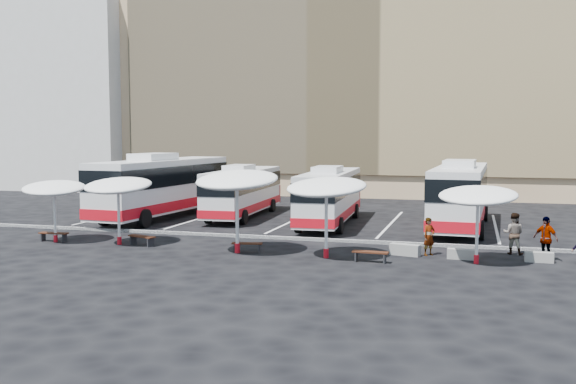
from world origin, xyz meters
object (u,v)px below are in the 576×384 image
(bus_1, at_px, (243,190))
(bus_0, at_px, (163,185))
(wood_bench_1, at_px, (142,238))
(passenger_2, at_px, (545,239))
(sunshade_0, at_px, (54,188))
(sunshade_3, at_px, (326,187))
(sunshade_4, at_px, (478,196))
(conc_bench_0, at_px, (405,250))
(wood_bench_3, at_px, (370,254))
(passenger_0, at_px, (429,237))
(sunshade_1, at_px, (118,186))
(wood_bench_0, at_px, (54,235))
(sunshade_2, at_px, (237,180))
(wood_bench_2, at_px, (247,245))
(bus_3, at_px, (460,193))
(conc_bench_2, at_px, (539,257))
(conc_bench_1, at_px, (461,254))
(passenger_1, at_px, (514,234))
(bus_2, at_px, (330,194))

(bus_1, bearing_deg, bus_0, -160.49)
(wood_bench_1, bearing_deg, passenger_2, 4.19)
(sunshade_0, distance_m, sunshade_3, 13.83)
(bus_0, relative_size, sunshade_4, 3.59)
(sunshade_0, xyz_separation_m, conc_bench_0, (17.03, 1.23, -2.43))
(wood_bench_3, distance_m, passenger_0, 3.21)
(sunshade_1, xyz_separation_m, wood_bench_0, (-3.60, -0.14, -2.51))
(sunshade_2, height_order, wood_bench_2, sunshade_2)
(bus_0, bearing_deg, bus_1, 26.35)
(bus_0, height_order, wood_bench_1, bus_0)
(bus_3, xyz_separation_m, sunshade_3, (-5.33, -10.90, 1.05))
(wood_bench_1, height_order, passenger_2, passenger_2)
(sunshade_4, bearing_deg, conc_bench_2, 23.17)
(sunshade_4, height_order, wood_bench_2, sunshade_4)
(sunshade_0, relative_size, conc_bench_1, 3.44)
(conc_bench_0, bearing_deg, sunshade_0, -175.85)
(sunshade_2, bearing_deg, conc_bench_2, 6.70)
(wood_bench_1, xyz_separation_m, passenger_2, (18.21, 1.33, 0.58))
(sunshade_3, distance_m, sunshade_4, 6.25)
(passenger_0, xyz_separation_m, passenger_1, (3.59, 1.32, 0.09))
(passenger_0, xyz_separation_m, passenger_2, (4.78, 0.13, 0.10))
(conc_bench_2, bearing_deg, bus_2, 140.90)
(wood_bench_2, height_order, passenger_1, passenger_1)
(conc_bench_0, xyz_separation_m, passenger_1, (4.60, 1.58, 0.68))
(conc_bench_1, height_order, passenger_2, passenger_2)
(wood_bench_3, relative_size, passenger_1, 0.82)
(conc_bench_2, distance_m, passenger_1, 1.96)
(sunshade_3, xyz_separation_m, wood_bench_1, (-9.21, 0.62, -2.69))
(wood_bench_2, xyz_separation_m, conc_bench_2, (12.49, 1.20, -0.11))
(sunshade_3, distance_m, wood_bench_2, 4.65)
(bus_0, height_order, passenger_0, bus_0)
(bus_3, xyz_separation_m, conc_bench_2, (3.41, -9.33, -1.80))
(bus_2, distance_m, passenger_0, 10.73)
(sunshade_3, relative_size, wood_bench_0, 2.70)
(bus_3, height_order, conc_bench_1, bus_3)
(wood_bench_0, relative_size, wood_bench_3, 0.99)
(bus_0, xyz_separation_m, wood_bench_1, (3.87, -9.80, -1.77))
(sunshade_1, distance_m, passenger_0, 14.81)
(bus_0, relative_size, wood_bench_3, 8.73)
(sunshade_2, distance_m, sunshade_4, 10.35)
(wood_bench_3, height_order, conc_bench_2, wood_bench_3)
(bus_1, height_order, wood_bench_1, bus_1)
(bus_0, bearing_deg, bus_2, 3.89)
(sunshade_4, xyz_separation_m, conc_bench_1, (-0.62, 0.84, -2.59))
(wood_bench_2, relative_size, wood_bench_3, 0.94)
(sunshade_3, bearing_deg, bus_0, 141.46)
(sunshade_2, distance_m, wood_bench_0, 10.33)
(sunshade_0, xyz_separation_m, sunshade_3, (13.82, -0.33, 0.38))
(wood_bench_0, xyz_separation_m, conc_bench_1, (19.61, 0.91, -0.13))
(passenger_1, bearing_deg, bus_2, -24.94)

